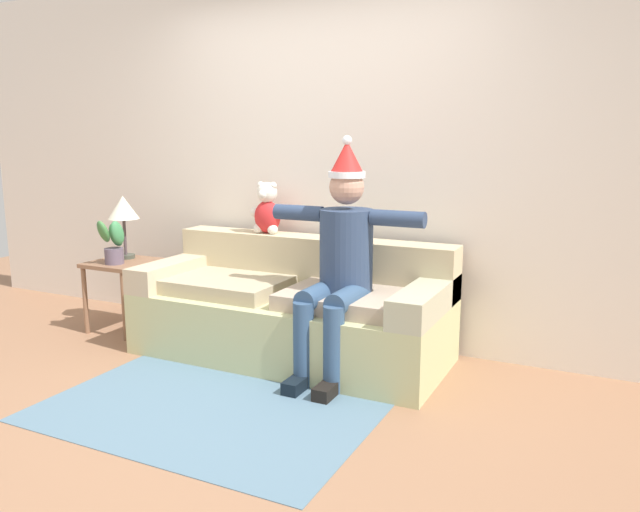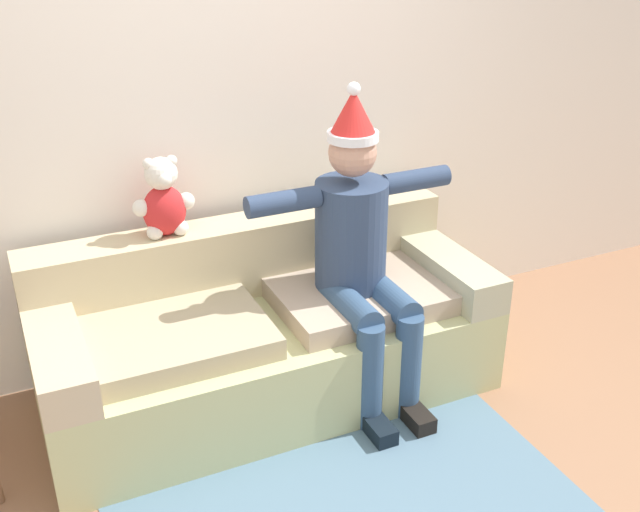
{
  "view_description": "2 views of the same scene",
  "coord_description": "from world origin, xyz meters",
  "views": [
    {
      "loc": [
        1.99,
        -2.62,
        1.49
      ],
      "look_at": [
        0.25,
        0.92,
        0.74
      ],
      "focal_mm": 34.98,
      "sensor_mm": 36.0,
      "label": 1
    },
    {
      "loc": [
        -1.08,
        -1.95,
        2.23
      ],
      "look_at": [
        0.19,
        0.78,
        0.79
      ],
      "focal_mm": 42.68,
      "sensor_mm": 36.0,
      "label": 2
    }
  ],
  "objects": [
    {
      "name": "couch",
      "position": [
        0.0,
        1.02,
        0.32
      ],
      "size": [
        2.12,
        0.9,
        0.79
      ],
      "color": "#BABC84",
      "rests_on": "ground_plane"
    },
    {
      "name": "back_wall",
      "position": [
        0.0,
        1.55,
        1.35
      ],
      "size": [
        7.0,
        0.1,
        2.7
      ],
      "primitive_type": "cube",
      "color": "silver",
      "rests_on": "ground_plane"
    },
    {
      "name": "teddy_bear",
      "position": [
        -0.37,
        1.3,
        0.96
      ],
      "size": [
        0.29,
        0.17,
        0.38
      ],
      "color": "red",
      "rests_on": "couch"
    },
    {
      "name": "person_seated",
      "position": [
        0.42,
        0.86,
        0.76
      ],
      "size": [
        1.02,
        0.77,
        1.5
      ],
      "color": "navy",
      "rests_on": "ground_plane"
    }
  ]
}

